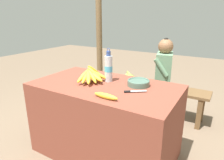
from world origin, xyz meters
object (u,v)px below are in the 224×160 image
serving_bowl (138,83)px  knife (132,91)px  banana_bunch_ripe (92,75)px  water_bottle (108,68)px  seated_vendor (160,72)px  support_post_near (99,31)px  loose_banana_front (106,96)px  wooden_bench (153,90)px  banana_bunch_green (129,76)px

serving_bowl → knife: 0.20m
banana_bunch_ripe → serving_bowl: size_ratio=1.66×
banana_bunch_ripe → water_bottle: (0.13, 0.11, 0.06)m
seated_vendor → support_post_near: 1.47m
water_bottle → seated_vendor: size_ratio=0.30×
loose_banana_front → wooden_bench: (-0.09, 1.40, -0.42)m
banana_bunch_green → serving_bowl: bearing=-59.7°
loose_banana_front → banana_bunch_green: bearing=108.8°
seated_vendor → knife: bearing=81.6°
serving_bowl → seated_vendor: (-0.08, 0.94, -0.14)m
knife → seated_vendor: (-0.11, 1.13, -0.12)m
serving_bowl → knife: bearing=-82.8°
banana_bunch_ripe → water_bottle: water_bottle is taller
loose_banana_front → support_post_near: size_ratio=0.10×
wooden_bench → support_post_near: support_post_near is taller
support_post_near → banana_bunch_ripe: bearing=-58.0°
loose_banana_front → knife: loose_banana_front is taller
serving_bowl → seated_vendor: seated_vendor is taller
wooden_bench → support_post_near: bearing=161.6°
serving_bowl → loose_banana_front: (-0.10, -0.42, -0.01)m
loose_banana_front → banana_bunch_ripe: bearing=140.6°
banana_bunch_green → water_bottle: bearing=-75.6°
banana_bunch_ripe → support_post_near: 1.82m
serving_bowl → water_bottle: (-0.32, -0.03, 0.11)m
serving_bowl → support_post_near: bearing=135.2°
water_bottle → seated_vendor: bearing=76.5°
water_bottle → loose_banana_front: size_ratio=1.50×
loose_banana_front → support_post_near: bearing=125.7°
serving_bowl → seated_vendor: 0.95m
water_bottle → support_post_near: support_post_near is taller
knife → banana_bunch_green: bearing=80.1°
knife → support_post_near: 2.15m
knife → banana_bunch_green: knife is taller
serving_bowl → support_post_near: size_ratio=0.09×
seated_vendor → support_post_near: (-1.31, 0.45, 0.49)m
serving_bowl → water_bottle: size_ratio=0.62×
loose_banana_front → wooden_bench: 1.47m
loose_banana_front → wooden_bench: loose_banana_front is taller
serving_bowl → knife: (0.02, -0.19, -0.02)m
seated_vendor → banana_bunch_green: bearing=-19.3°
wooden_bench → water_bottle: bearing=-97.3°
loose_banana_front → seated_vendor: bearing=89.5°
loose_banana_front → banana_bunch_green: size_ratio=0.68×
serving_bowl → banana_bunch_green: bearing=120.3°
wooden_bench → banana_bunch_ripe: bearing=-102.8°
water_bottle → loose_banana_front: bearing=-60.9°
knife → banana_bunch_green: 1.35m
banana_bunch_ripe → seated_vendor: size_ratio=0.31×
water_bottle → wooden_bench: size_ratio=0.22×
water_bottle → support_post_near: bearing=127.4°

